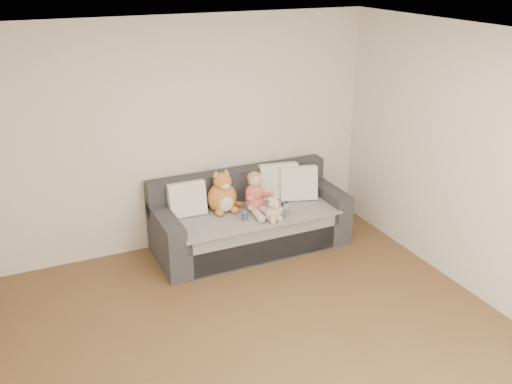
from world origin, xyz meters
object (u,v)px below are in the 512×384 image
teddy_bear (274,211)px  sippy_cup (245,215)px  sofa (249,221)px  toddler (256,195)px  plush_cat (223,195)px

teddy_bear → sippy_cup: (-0.27, 0.16, -0.06)m
sippy_cup → teddy_bear: bearing=-30.6°
sofa → teddy_bear: (0.11, -0.41, 0.28)m
sofa → teddy_bear: 0.51m
sofa → toddler: 0.37m
teddy_bear → toddler: bearing=87.5°
plush_cat → teddy_bear: bearing=-52.5°
teddy_bear → sofa: bearing=90.6°
toddler → teddy_bear: 0.33m
toddler → teddy_bear: (0.06, -0.31, -0.08)m
sofa → plush_cat: 0.46m
toddler → plush_cat: bearing=149.5°
teddy_bear → sippy_cup: 0.32m
sippy_cup → toddler: bearing=36.3°
plush_cat → sippy_cup: bearing=-70.6°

